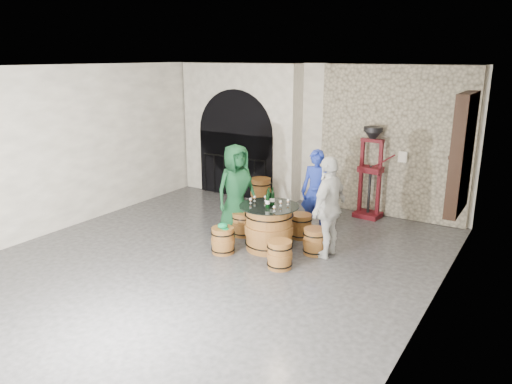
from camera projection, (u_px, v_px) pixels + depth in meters
The scene contains 30 objects.
ground at pixel (212, 260), 8.25m from camera, with size 8.00×8.00×0.00m, color #2B2B2E.
wall_back at pixel (316, 135), 11.08m from camera, with size 8.00×8.00×0.00m, color white.
wall_left at pixel (69, 148), 9.60m from camera, with size 8.00×8.00×0.00m, color white.
wall_right at pixel (434, 203), 6.03m from camera, with size 8.00×8.00×0.00m, color white.
ceiling at pixel (207, 67), 7.38m from camera, with size 8.00×8.00×0.00m, color beige.
stone_facing_panel at pixel (393, 143), 10.11m from camera, with size 3.20×0.12×3.18m, color #ACA389.
arched_opening at pixel (241, 131), 11.84m from camera, with size 3.10×0.60×3.19m.
shuttered_window at pixel (461, 154), 8.00m from camera, with size 0.23×1.10×2.00m.
barrel_table at pixel (269, 227), 8.65m from camera, with size 1.06×1.06×0.81m.
barrel_stool_left at pixel (242, 224), 9.34m from camera, with size 0.43×0.43×0.47m.
barrel_stool_far at pixel (301, 226), 9.22m from camera, with size 0.43×0.43×0.47m.
barrel_stool_right at pixel (315, 241), 8.47m from camera, with size 0.43×0.43×0.47m.
barrel_stool_near_right at pixel (280, 255), 7.91m from camera, with size 0.43×0.43×0.47m.
barrel_stool_near_left at pixel (223, 240), 8.51m from camera, with size 0.43×0.43×0.47m.
green_cap at pixel (223, 226), 8.43m from camera, with size 0.23×0.18×0.10m.
person_green at pixel (236, 189), 9.32m from camera, with size 0.86×0.56×1.76m, color #113E21.
person_blue at pixel (316, 192), 9.31m from camera, with size 0.60×0.40×1.66m, color navy.
person_white at pixel (329, 207), 8.23m from camera, with size 1.04×0.43×1.77m, color silver.
wine_bottle_left at pixel (269, 198), 8.52m from camera, with size 0.08×0.08×0.32m.
wine_bottle_center at pixel (268, 200), 8.39m from camera, with size 0.08×0.08×0.32m.
wine_bottle_right at pixel (273, 198), 8.52m from camera, with size 0.08×0.08×0.32m.
tasting_glass_a at pixel (251, 201), 8.65m from camera, with size 0.05×0.05×0.10m, color #A2561F, non-canonical shape.
tasting_glass_b at pixel (281, 203), 8.50m from camera, with size 0.05×0.05×0.10m, color #A2561F, non-canonical shape.
tasting_glass_c at pixel (265, 198), 8.80m from camera, with size 0.05×0.05×0.10m, color #A2561F, non-canonical shape.
tasting_glass_d at pixel (288, 202), 8.57m from camera, with size 0.05×0.05×0.10m, color #A2561F, non-canonical shape.
tasting_glass_e at pixel (274, 209), 8.20m from camera, with size 0.05×0.05×0.10m, color #A2561F, non-canonical shape.
tasting_glass_f at pixel (255, 199), 8.78m from camera, with size 0.05×0.05×0.10m, color #A2561F, non-canonical shape.
side_barrel at pixel (261, 192), 11.19m from camera, with size 0.49×0.49×0.65m.
corking_press at pixel (371, 166), 10.16m from camera, with size 0.81×0.48×1.95m.
control_box at pixel (403, 157), 9.99m from camera, with size 0.18×0.10×0.22m, color silver.
Camera 1 is at (4.67, -6.07, 3.37)m, focal length 34.00 mm.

